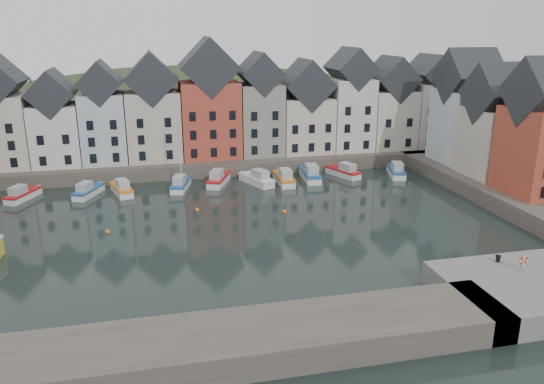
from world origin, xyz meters
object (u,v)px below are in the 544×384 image
object	(u,v)px
mooring_bollard	(498,258)
life_ring_post	(523,261)
boat_a	(22,195)
boat_d	(180,184)

from	to	relation	value
mooring_bollard	life_ring_post	distance (m)	2.23
boat_a	mooring_bollard	size ratio (longest dim) A/B	10.53
boat_d	life_ring_post	distance (m)	44.06
mooring_bollard	boat_d	bearing A→B (deg)	125.77
boat_d	mooring_bollard	bearing A→B (deg)	-39.11
boat_a	mooring_bollard	world-z (taller)	mooring_bollard
boat_d	mooring_bollard	world-z (taller)	boat_d
boat_d	life_ring_post	world-z (taller)	boat_d
mooring_bollard	life_ring_post	world-z (taller)	life_ring_post
life_ring_post	boat_a	bearing A→B (deg)	141.56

